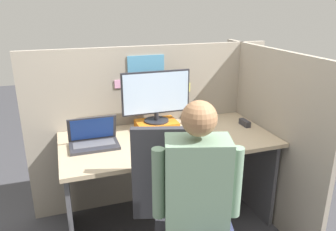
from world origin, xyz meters
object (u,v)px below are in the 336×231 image
object	(u,v)px
monitor	(156,95)
coffee_mug	(198,118)
laptop	(94,140)
paper_box	(157,125)
office_chair	(183,219)
person	(204,202)
stapler	(245,123)
carrot_toy	(195,147)

from	to	relation	value
monitor	coffee_mug	xyz separation A→B (m)	(0.37, -0.00, -0.23)
laptop	paper_box	bearing A→B (deg)	18.27
office_chair	person	distance (m)	0.27
monitor	laptop	bearing A→B (deg)	-161.45
stapler	coffee_mug	distance (m)	0.39
monitor	person	world-z (taller)	person
office_chair	coffee_mug	distance (m)	1.03
person	monitor	bearing A→B (deg)	87.07
person	stapler	bearing A→B (deg)	48.64
monitor	laptop	xyz separation A→B (m)	(-0.52, -0.17, -0.24)
stapler	person	xyz separation A→B (m)	(-0.77, -0.88, -0.04)
monitor	paper_box	bearing A→B (deg)	-90.00
paper_box	person	distance (m)	1.04
carrot_toy	coffee_mug	size ratio (longest dim) A/B	1.50
laptop	carrot_toy	xyz separation A→B (m)	(0.66, -0.28, -0.02)
laptop	person	xyz separation A→B (m)	(0.47, -0.86, -0.06)
laptop	stapler	bearing A→B (deg)	0.78
paper_box	coffee_mug	distance (m)	0.37
laptop	person	world-z (taller)	person
paper_box	stapler	distance (m)	0.74
person	coffee_mug	size ratio (longest dim) A/B	12.00
office_chair	laptop	bearing A→B (deg)	120.74
laptop	office_chair	size ratio (longest dim) A/B	0.33
monitor	carrot_toy	bearing A→B (deg)	-72.80
paper_box	person	size ratio (longest dim) A/B	0.25
carrot_toy	office_chair	xyz separation A→B (m)	(-0.24, -0.42, -0.25)
laptop	monitor	bearing A→B (deg)	18.55
stapler	carrot_toy	distance (m)	0.65
paper_box	laptop	world-z (taller)	laptop
laptop	stapler	xyz separation A→B (m)	(1.24, 0.02, -0.02)
coffee_mug	stapler	bearing A→B (deg)	-23.66
laptop	carrot_toy	size ratio (longest dim) A/B	2.15
monitor	stapler	size ratio (longest dim) A/B	4.45
laptop	coffee_mug	size ratio (longest dim) A/B	3.22
monitor	coffee_mug	distance (m)	0.43
monitor	carrot_toy	world-z (taller)	monitor
stapler	person	distance (m)	1.17
paper_box	carrot_toy	size ratio (longest dim) A/B	2.02
stapler	laptop	bearing A→B (deg)	-179.22
laptop	stapler	distance (m)	1.24
monitor	office_chair	distance (m)	1.02
laptop	stapler	size ratio (longest dim) A/B	2.78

